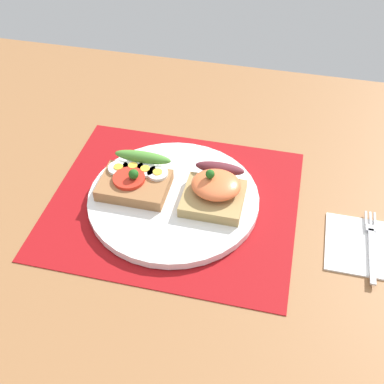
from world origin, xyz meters
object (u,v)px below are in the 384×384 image
object	(u,v)px
sandwich_salmon	(215,188)
napkin	(369,247)
fork	(371,243)
sandwich_egg_tomato	(136,177)
plate	(174,199)

from	to	relation	value
sandwich_salmon	napkin	world-z (taller)	sandwich_salmon
sandwich_salmon	fork	size ratio (longest dim) A/B	0.73
sandwich_egg_tomato	sandwich_salmon	size ratio (longest dim) A/B	1.07
plate	sandwich_egg_tomato	bearing A→B (deg)	168.74
sandwich_salmon	sandwich_egg_tomato	bearing A→B (deg)	179.21
plate	fork	world-z (taller)	plate
sandwich_egg_tomato	napkin	size ratio (longest dim) A/B	0.85
napkin	sandwich_egg_tomato	bearing A→B (deg)	174.09
sandwich_salmon	fork	world-z (taller)	sandwich_salmon
sandwich_egg_tomato	napkin	bearing A→B (deg)	-5.91
napkin	fork	bearing A→B (deg)	57.01
sandwich_egg_tomato	plate	bearing A→B (deg)	-11.26
plate	napkin	distance (cm)	30.31
fork	napkin	bearing A→B (deg)	-122.99
sandwich_salmon	fork	xyz separation A→B (cm)	(23.93, -3.36, -2.79)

